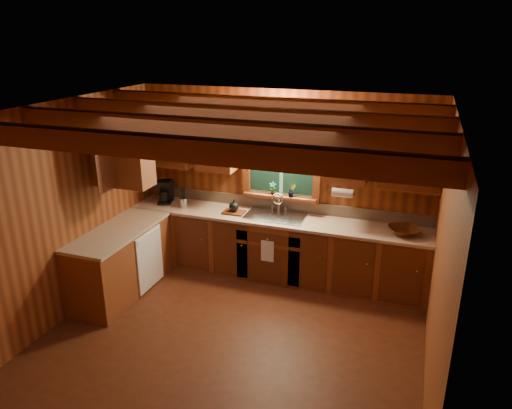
{
  "coord_description": "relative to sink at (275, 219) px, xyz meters",
  "views": [
    {
      "loc": [
        1.81,
        -4.39,
        3.34
      ],
      "look_at": [
        0.0,
        0.8,
        1.35
      ],
      "focal_mm": 34.0,
      "sensor_mm": 36.0,
      "label": 1
    }
  ],
  "objects": [
    {
      "name": "base_cabinets",
      "position": [
        -0.49,
        -0.32,
        -0.43
      ],
      "size": [
        4.2,
        2.22,
        0.86
      ],
      "color": "brown",
      "rests_on": "ground"
    },
    {
      "name": "wicker_basket",
      "position": [
        1.72,
        -0.06,
        0.09
      ],
      "size": [
        0.49,
        0.49,
        0.09
      ],
      "primitive_type": "imported",
      "rotation": [
        0.0,
        0.0,
        0.4
      ],
      "color": "#48230C",
      "rests_on": "countertop"
    },
    {
      "name": "ceiling_beams",
      "position": [
        0.0,
        -1.6,
        1.63
      ],
      "size": [
        4.2,
        2.54,
        0.18
      ],
      "color": "brown",
      "rests_on": "room"
    },
    {
      "name": "upper_cabinets",
      "position": [
        -0.56,
        -0.18,
        0.98
      ],
      "size": [
        4.19,
        1.77,
        0.78
      ],
      "color": "brown",
      "rests_on": "room"
    },
    {
      "name": "countertop",
      "position": [
        -0.48,
        -0.31,
        0.02
      ],
      "size": [
        4.2,
        2.24,
        0.04
      ],
      "color": "tan",
      "rests_on": "base_cabinets"
    },
    {
      "name": "window",
      "position": [
        0.0,
        0.26,
        0.67
      ],
      "size": [
        1.12,
        0.08,
        1.0
      ],
      "color": "brown",
      "rests_on": "room"
    },
    {
      "name": "room",
      "position": [
        0.0,
        -1.6,
        0.44
      ],
      "size": [
        4.2,
        4.2,
        4.2
      ],
      "color": "#4D2412",
      "rests_on": "ground"
    },
    {
      "name": "teakettle",
      "position": [
        -0.59,
        -0.07,
        0.14
      ],
      "size": [
        0.14,
        0.14,
        0.17
      ],
      "rotation": [
        0.0,
        0.0,
        -0.23
      ],
      "color": "black",
      "rests_on": "cutting_board"
    },
    {
      "name": "cutting_board",
      "position": [
        -0.59,
        -0.07,
        0.06
      ],
      "size": [
        0.3,
        0.22,
        0.03
      ],
      "primitive_type": "cube",
      "rotation": [
        0.0,
        0.0,
        -0.0
      ],
      "color": "#512411",
      "rests_on": "countertop"
    },
    {
      "name": "paper_towel_roll",
      "position": [
        0.92,
        -0.07,
        0.51
      ],
      "size": [
        0.27,
        0.11,
        0.11
      ],
      "primitive_type": "cylinder",
      "rotation": [
        0.0,
        1.57,
        0.0
      ],
      "color": "white",
      "rests_on": "upper_cabinets"
    },
    {
      "name": "utensil_crock",
      "position": [
        -1.38,
        -0.07,
        0.12
      ],
      "size": [
        0.11,
        0.11,
        0.3
      ],
      "rotation": [
        0.0,
        0.0,
        0.16
      ],
      "color": "silver",
      "rests_on": "countertop"
    },
    {
      "name": "coffee_maker",
      "position": [
        -1.72,
        0.02,
        0.21
      ],
      "size": [
        0.19,
        0.25,
        0.34
      ],
      "rotation": [
        0.0,
        0.0,
        0.37
      ],
      "color": "black",
      "rests_on": "countertop"
    },
    {
      "name": "potted_plant_left",
      "position": [
        -0.1,
        0.2,
        0.38
      ],
      "size": [
        0.11,
        0.09,
        0.19
      ],
      "primitive_type": "imported",
      "rotation": [
        0.0,
        0.0,
        0.22
      ],
      "color": "#512411",
      "rests_on": "window_sill"
    },
    {
      "name": "dishwasher_panel",
      "position": [
        -1.47,
        -0.92,
        -0.43
      ],
      "size": [
        0.02,
        0.6,
        0.8
      ],
      "primitive_type": "cube",
      "color": "white",
      "rests_on": "base_cabinets"
    },
    {
      "name": "sink",
      "position": [
        0.0,
        0.0,
        0.0
      ],
      "size": [
        0.82,
        0.48,
        0.43
      ],
      "color": "silver",
      "rests_on": "countertop"
    },
    {
      "name": "window_sill",
      "position": [
        0.0,
        0.22,
        0.26
      ],
      "size": [
        1.06,
        0.14,
        0.04
      ],
      "primitive_type": "cube",
      "color": "brown",
      "rests_on": "room"
    },
    {
      "name": "dish_towel",
      "position": [
        0.0,
        -0.34,
        -0.34
      ],
      "size": [
        0.18,
        0.01,
        0.3
      ],
      "primitive_type": "cube",
      "color": "white",
      "rests_on": "base_cabinets"
    },
    {
      "name": "wall_sconce",
      "position": [
        0.0,
        0.14,
        1.31
      ],
      "size": [
        0.45,
        0.21,
        0.17
      ],
      "color": "black",
      "rests_on": "room"
    },
    {
      "name": "backsplash",
      "position": [
        0.0,
        0.28,
        0.12
      ],
      "size": [
        4.2,
        0.02,
        0.16
      ],
      "primitive_type": "cube",
      "color": "tan",
      "rests_on": "room"
    },
    {
      "name": "potted_plant_right",
      "position": [
        0.17,
        0.2,
        0.38
      ],
      "size": [
        0.13,
        0.11,
        0.19
      ],
      "primitive_type": "imported",
      "rotation": [
        0.0,
        0.0,
        0.29
      ],
      "color": "#512411",
      "rests_on": "window_sill"
    }
  ]
}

